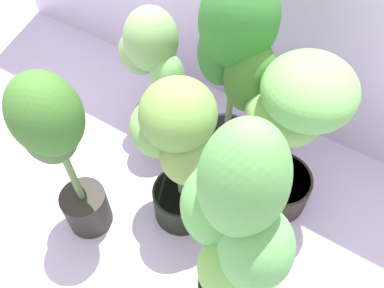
{
  "coord_description": "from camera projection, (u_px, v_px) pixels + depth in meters",
  "views": [
    {
      "loc": [
        0.46,
        -0.54,
        1.56
      ],
      "look_at": [
        -0.0,
        0.2,
        0.4
      ],
      "focal_mm": 37.23,
      "sensor_mm": 36.0,
      "label": 1
    }
  ],
  "objects": [
    {
      "name": "potted_plant_back_left",
      "position": [
        154.0,
        76.0,
        1.67
      ],
      "size": [
        0.38,
        0.29,
        0.73
      ],
      "color": "slate",
      "rests_on": "ground"
    },
    {
      "name": "potted_plant_front_left",
      "position": [
        58.0,
        146.0,
        1.31
      ],
      "size": [
        0.31,
        0.27,
        0.83
      ],
      "color": "#2B2822",
      "rests_on": "ground"
    },
    {
      "name": "ground_plane",
      "position": [
        167.0,
        235.0,
        1.67
      ],
      "size": [
        8.0,
        8.0,
        0.0
      ],
      "primitive_type": "plane",
      "color": "silver",
      "rests_on": "ground"
    },
    {
      "name": "potted_plant_back_center",
      "position": [
        235.0,
        66.0,
        1.44
      ],
      "size": [
        0.38,
        0.35,
        0.95
      ],
      "color": "slate",
      "rests_on": "ground"
    },
    {
      "name": "potted_plant_center",
      "position": [
        177.0,
        150.0,
        1.38
      ],
      "size": [
        0.44,
        0.35,
        0.76
      ],
      "color": "black",
      "rests_on": "ground"
    },
    {
      "name": "potted_plant_back_right",
      "position": [
        292.0,
        128.0,
        1.41
      ],
      "size": [
        0.43,
        0.4,
        0.79
      ],
      "color": "#2E261E",
      "rests_on": "ground"
    },
    {
      "name": "potted_plant_front_right",
      "position": [
        234.0,
        232.0,
        1.04
      ],
      "size": [
        0.42,
        0.32,
        1.01
      ],
      "color": "black",
      "rests_on": "ground"
    }
  ]
}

